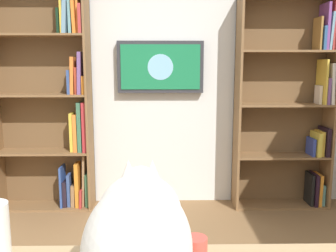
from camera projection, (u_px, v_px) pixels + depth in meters
wall_back at (163, 71)px, 3.68m from camera, size 4.52×0.06×2.70m
bookshelf_left at (294, 105)px, 3.60m from camera, size 0.93×0.28×2.05m
bookshelf_right at (54, 99)px, 3.55m from camera, size 0.93×0.28×2.24m
wall_mounted_tv at (160, 67)px, 3.59m from camera, size 0.84×0.07×0.50m
cat at (138, 234)px, 1.07m from camera, size 0.31×0.63×0.37m
coffee_mug at (196, 251)px, 1.25m from camera, size 0.08×0.08×0.10m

